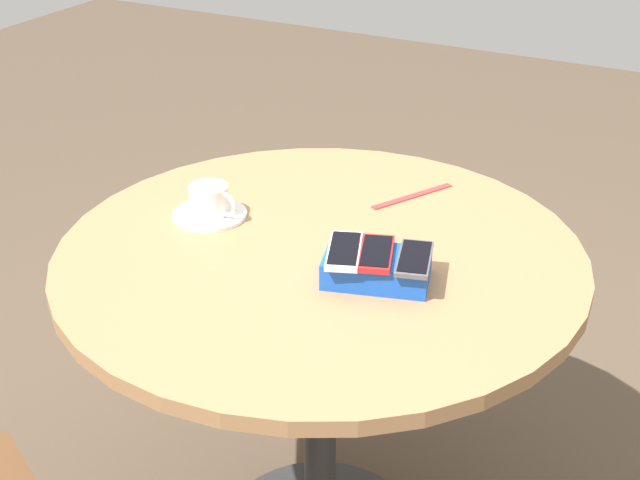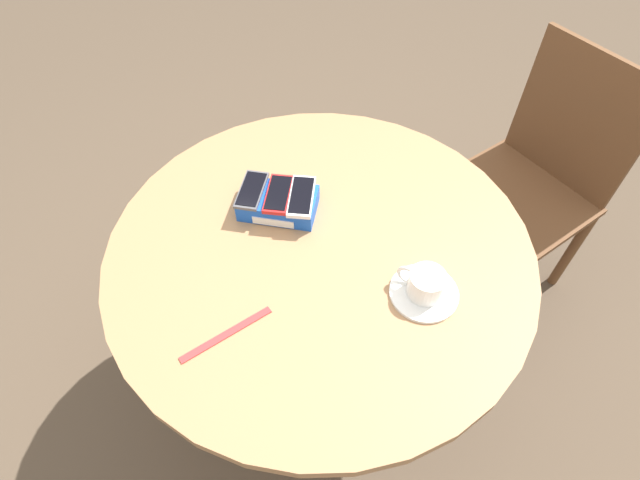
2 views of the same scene
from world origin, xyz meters
name	(u,v)px [view 1 (image 1 of 2)]	position (x,y,z in m)	size (l,w,h in m)	color
round_table	(320,308)	(0.00, 0.00, 0.63)	(1.02, 1.02, 0.77)	#2D2D2D
phone_box	(377,268)	(-0.14, 0.06, 0.79)	(0.21, 0.16, 0.05)	blue
phone_gray	(414,258)	(-0.21, 0.04, 0.82)	(0.09, 0.14, 0.01)	#515156
phone_red	(376,253)	(-0.14, 0.06, 0.82)	(0.10, 0.14, 0.01)	red
phone_white	(344,251)	(-0.09, 0.08, 0.82)	(0.10, 0.15, 0.01)	silver
saucer	(210,215)	(0.27, -0.02, 0.77)	(0.15, 0.15, 0.01)	white
coffee_cup	(210,199)	(0.26, -0.02, 0.81)	(0.11, 0.08, 0.06)	white
lanyard_strap	(412,196)	(-0.07, -0.30, 0.77)	(0.21, 0.02, 0.00)	red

